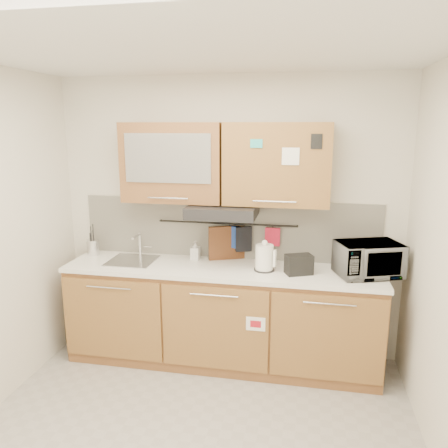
% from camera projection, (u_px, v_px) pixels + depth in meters
% --- Properties ---
extents(ceiling, '(3.20, 3.20, 0.00)m').
position_uv_depth(ceiling, '(179.00, 42.00, 2.38)').
color(ceiling, white).
rests_on(ceiling, wall_back).
extents(wall_back, '(3.20, 0.00, 3.20)m').
position_uv_depth(wall_back, '(228.00, 218.00, 4.10)').
color(wall_back, silver).
rests_on(wall_back, ground).
extents(base_cabinet, '(2.80, 0.64, 0.88)m').
position_uv_depth(base_cabinet, '(222.00, 320.00, 4.01)').
color(base_cabinet, brown).
rests_on(base_cabinet, floor).
extents(countertop, '(2.82, 0.62, 0.04)m').
position_uv_depth(countertop, '(221.00, 269.00, 3.90)').
color(countertop, white).
rests_on(countertop, base_cabinet).
extents(backsplash, '(2.80, 0.02, 0.56)m').
position_uv_depth(backsplash, '(228.00, 229.00, 4.11)').
color(backsplash, silver).
rests_on(backsplash, countertop).
extents(upper_cabinets, '(1.82, 0.37, 0.70)m').
position_uv_depth(upper_cabinets, '(224.00, 163.00, 3.82)').
color(upper_cabinets, brown).
rests_on(upper_cabinets, wall_back).
extents(range_hood, '(0.60, 0.46, 0.10)m').
position_uv_depth(range_hood, '(223.00, 211.00, 3.84)').
color(range_hood, black).
rests_on(range_hood, upper_cabinets).
extents(sink, '(0.42, 0.40, 0.26)m').
position_uv_depth(sink, '(133.00, 260.00, 4.06)').
color(sink, silver).
rests_on(sink, countertop).
extents(utensil_rail, '(1.30, 0.02, 0.02)m').
position_uv_depth(utensil_rail, '(227.00, 224.00, 4.06)').
color(utensil_rail, black).
rests_on(utensil_rail, backsplash).
extents(utensil_crock, '(0.13, 0.13, 0.30)m').
position_uv_depth(utensil_crock, '(93.00, 247.00, 4.24)').
color(utensil_crock, silver).
rests_on(utensil_crock, countertop).
extents(kettle, '(0.21, 0.20, 0.28)m').
position_uv_depth(kettle, '(264.00, 258.00, 3.78)').
color(kettle, white).
rests_on(kettle, countertop).
extents(toaster, '(0.25, 0.21, 0.17)m').
position_uv_depth(toaster, '(299.00, 264.00, 3.69)').
color(toaster, black).
rests_on(toaster, countertop).
extents(microwave, '(0.60, 0.50, 0.28)m').
position_uv_depth(microwave, '(368.00, 259.00, 3.65)').
color(microwave, '#999999').
rests_on(microwave, countertop).
extents(soap_bottle, '(0.08, 0.09, 0.18)m').
position_uv_depth(soap_bottle, '(195.00, 250.00, 4.09)').
color(soap_bottle, '#999999').
rests_on(soap_bottle, countertop).
extents(cutting_board, '(0.37, 0.18, 0.48)m').
position_uv_depth(cutting_board, '(229.00, 251.00, 4.10)').
color(cutting_board, brown).
rests_on(cutting_board, utensil_rail).
extents(oven_mitt, '(0.13, 0.07, 0.21)m').
position_uv_depth(oven_mitt, '(235.00, 237.00, 4.06)').
color(oven_mitt, navy).
rests_on(oven_mitt, utensil_rail).
extents(dark_pouch, '(0.15, 0.09, 0.23)m').
position_uv_depth(dark_pouch, '(244.00, 239.00, 4.05)').
color(dark_pouch, black).
rests_on(dark_pouch, utensil_rail).
extents(pot_holder, '(0.14, 0.02, 0.17)m').
position_uv_depth(pot_holder, '(272.00, 237.00, 4.00)').
color(pot_holder, red).
rests_on(pot_holder, utensil_rail).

